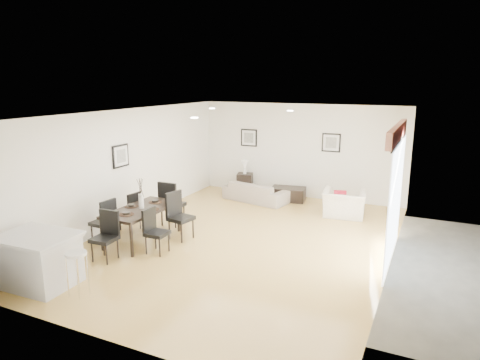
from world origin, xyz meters
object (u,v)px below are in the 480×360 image
at_px(dining_chair_wnear, 105,219).
at_px(dining_chair_head, 107,232).
at_px(dining_chair_enear, 154,228).
at_px(kitchen_island, 38,260).
at_px(dining_table, 142,211).
at_px(dining_chair_wfar, 132,209).
at_px(armchair, 344,204).
at_px(dining_chair_foot, 170,201).
at_px(coffee_table, 288,194).
at_px(sofa, 255,192).
at_px(bar_stool, 76,258).
at_px(side_table, 245,183).
at_px(dining_chair_efar, 178,213).

xyz_separation_m(dining_chair_wnear, dining_chair_head, (0.60, -0.63, 0.00)).
relative_size(dining_chair_enear, kitchen_island, 0.70).
bearing_deg(dining_table, dining_chair_wfar, 146.33).
xyz_separation_m(armchair, dining_chair_head, (-3.55, -4.54, 0.20)).
xyz_separation_m(dining_chair_wfar, kitchen_island, (0.31, -2.80, -0.05)).
bearing_deg(dining_chair_foot, coffee_table, -119.74).
distance_m(sofa, dining_chair_foot, 2.96).
bearing_deg(dining_chair_wnear, dining_chair_foot, 161.08).
relative_size(dining_chair_wnear, kitchen_island, 0.74).
bearing_deg(bar_stool, dining_chair_foot, 99.38).
relative_size(sofa, side_table, 3.08).
relative_size(dining_chair_wfar, dining_chair_head, 0.94).
height_order(dining_chair_head, bar_stool, dining_chair_head).
height_order(dining_chair_wnear, bar_stool, dining_chair_wnear).
bearing_deg(dining_chair_enear, kitchen_island, 154.07).
xyz_separation_m(armchair, coffee_table, (-1.74, 0.81, -0.14)).
height_order(dining_chair_head, side_table, dining_chair_head).
height_order(dining_chair_head, dining_chair_foot, dining_chair_foot).
bearing_deg(sofa, coffee_table, -139.51).
relative_size(sofa, armchair, 1.81).
height_order(dining_chair_efar, dining_chair_head, dining_chair_efar).
distance_m(dining_chair_wnear, dining_chair_enear, 1.22).
bearing_deg(kitchen_island, sofa, 76.27).
relative_size(dining_chair_wnear, coffee_table, 1.00).
distance_m(armchair, bar_stool, 6.57).
bearing_deg(kitchen_island, dining_table, 80.78).
bearing_deg(dining_table, dining_chair_efar, 37.46).
bearing_deg(sofa, dining_chair_enear, 96.54).
bearing_deg(side_table, armchair, -17.94).
xyz_separation_m(side_table, bar_stool, (0.23, -6.89, 0.32)).
bearing_deg(dining_chair_wfar, dining_chair_wnear, 6.68).
relative_size(dining_chair_wfar, coffee_table, 0.94).
height_order(dining_chair_wfar, kitchen_island, dining_chair_wfar).
bearing_deg(armchair, kitchen_island, 49.95).
relative_size(dining_chair_enear, bar_stool, 1.24).
distance_m(dining_chair_wfar, coffee_table, 4.56).
relative_size(dining_chair_efar, dining_chair_head, 1.08).
height_order(dining_table, bar_stool, bar_stool).
distance_m(dining_chair_enear, dining_chair_efar, 0.88).
bearing_deg(kitchen_island, dining_chair_enear, 62.89).
bearing_deg(sofa, dining_table, 87.13).
bearing_deg(armchair, dining_chair_enear, 46.33).
bearing_deg(armchair, bar_stool, 56.29).
xyz_separation_m(dining_chair_wnear, dining_chair_wfar, (-0.01, 0.86, -0.03)).
bearing_deg(side_table, dining_chair_head, -93.57).
bearing_deg(bar_stool, dining_chair_head, 113.61).
distance_m(sofa, dining_chair_wnear, 4.56).
distance_m(dining_table, kitchen_island, 2.40).
xyz_separation_m(sofa, bar_stool, (-0.41, -6.20, 0.35)).
xyz_separation_m(sofa, armchair, (2.56, -0.35, 0.06)).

